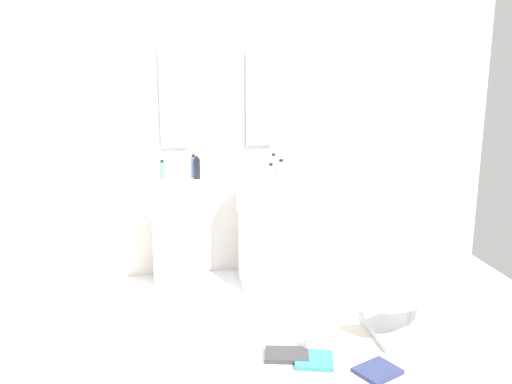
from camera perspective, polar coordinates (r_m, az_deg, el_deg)
name	(u,v)px	position (r m, az deg, el deg)	size (l,w,h in m)	color
ground_plane	(247,369)	(3.60, -0.92, -17.41)	(4.80, 3.60, 0.04)	silver
rear_partition	(216,121)	(4.75, -4.05, 7.11)	(4.80, 0.10, 2.60)	silver
pedestal_sink_left	(179,232)	(4.49, -7.80, -4.01)	(0.48, 0.48, 1.00)	white
pedestal_sink_right	(266,228)	(4.56, 1.03, -3.60)	(0.48, 0.48, 1.00)	white
vanity_mirror_left	(173,100)	(4.64, -8.36, 9.20)	(0.22, 0.03, 0.78)	#8C9EA8
vanity_mirror_right	(259,98)	(4.71, 0.29, 9.40)	(0.22, 0.03, 0.78)	#8C9EA8
lounge_chair	(414,285)	(3.94, 15.61, -9.02)	(1.06, 1.06, 0.65)	#B7BABF
towel_rack	(27,265)	(3.62, -22.07, -6.84)	(0.37, 0.22, 0.95)	#B7BABF
area_rug	(326,360)	(3.66, 7.10, -16.45)	(1.19, 0.82, 0.01)	beige
magazine_charcoal	(287,355)	(3.66, 3.11, -16.06)	(0.27, 0.18, 0.03)	#38383D
magazine_navy	(377,371)	(3.57, 12.13, -17.21)	(0.24, 0.20, 0.03)	navy
magazine_teal	(314,360)	(3.62, 5.85, -16.48)	(0.23, 0.22, 0.03)	teal
coffee_mug	(309,344)	(3.73, 5.35, -15.01)	(0.07, 0.07, 0.08)	white
soap_bottle_green	(162,170)	(4.44, -9.41, 2.19)	(0.05, 0.05, 0.15)	#59996B
soap_bottle_white	(274,165)	(4.55, 1.78, 2.78)	(0.06, 0.06, 0.17)	white
soap_bottle_black	(197,168)	(4.40, -5.95, 2.38)	(0.05, 0.05, 0.18)	black
soap_bottle_clear	(271,172)	(4.33, 1.51, 1.98)	(0.05, 0.05, 0.13)	silver
soap_bottle_blue	(194,167)	(4.45, -6.30, 2.55)	(0.05, 0.05, 0.18)	#4C72B7
soap_bottle_grey	(281,169)	(4.47, 2.54, 2.37)	(0.06, 0.06, 0.14)	#99999E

